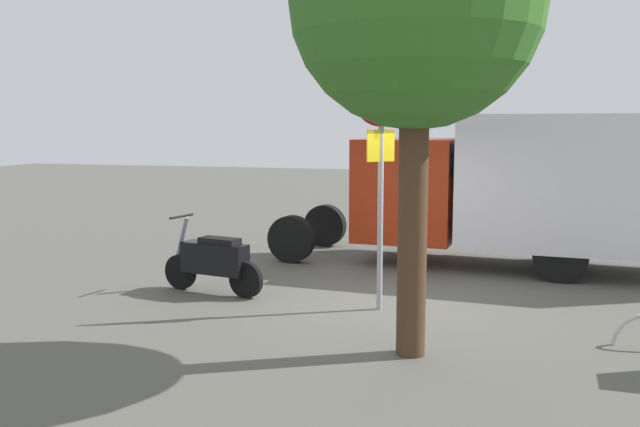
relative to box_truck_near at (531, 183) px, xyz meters
The scene contains 5 objects.
ground_plane 4.15m from the box_truck_near, 60.26° to the left, with size 60.00×60.00×0.00m, color #525149.
box_truck_near is the anchor object (origin of this frame).
motorcycle 5.87m from the box_truck_near, 35.51° to the left, with size 1.80×0.66×1.20m.
stop_sign 4.15m from the box_truck_near, 60.08° to the left, with size 0.71×0.33×3.35m.
street_tree 5.99m from the box_truck_near, 76.27° to the left, with size 2.77×2.77×5.32m.
Camera 1 is at (-1.77, 9.69, 2.62)m, focal length 38.91 mm.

